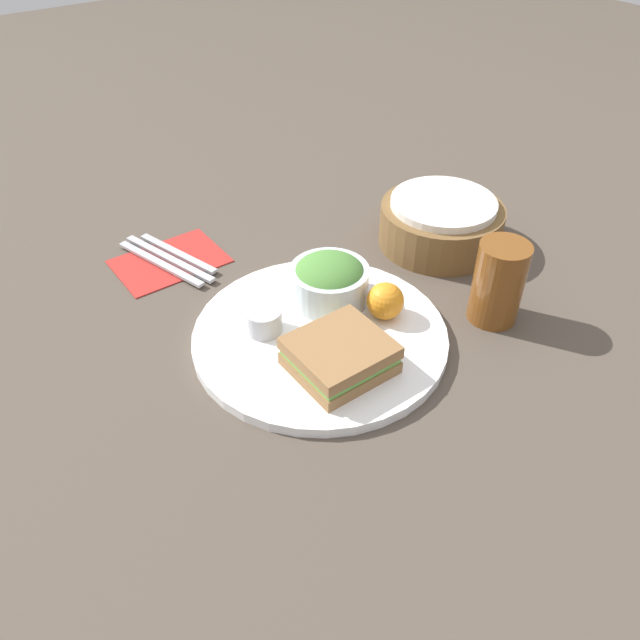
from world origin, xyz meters
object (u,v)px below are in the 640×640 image
at_px(bread_basket, 441,223).
at_px(fork, 160,263).
at_px(dressing_cup, 264,320).
at_px(salad_bowl, 329,280).
at_px(plate, 320,336).
at_px(spoon, 178,253).
at_px(knife, 169,258).
at_px(drink_glass, 498,283).
at_px(sandwich, 340,355).

relative_size(bread_basket, fork, 1.06).
relative_size(dressing_cup, fork, 0.26).
bearing_deg(salad_bowl, plate, -46.35).
bearing_deg(spoon, knife, 90.00).
bearing_deg(drink_glass, dressing_cup, -117.84).
bearing_deg(plate, fork, -160.89).
distance_m(drink_glass, knife, 0.50).
height_order(dressing_cup, drink_glass, drink_glass).
height_order(sandwich, bread_basket, bread_basket).
height_order(bread_basket, spoon, bread_basket).
bearing_deg(knife, spoon, -90.00).
xyz_separation_m(bread_basket, spoon, (-0.22, -0.36, -0.03)).
distance_m(sandwich, drink_glass, 0.25).
bearing_deg(sandwich, salad_bowl, 148.30).
xyz_separation_m(dressing_cup, drink_glass, (0.15, 0.28, 0.03)).
relative_size(fork, spoon, 1.11).
relative_size(drink_glass, knife, 0.60).
relative_size(plate, fork, 1.84).
xyz_separation_m(salad_bowl, dressing_cup, (0.00, -0.11, -0.02)).
bearing_deg(fork, knife, -90.00).
xyz_separation_m(drink_glass, spoon, (-0.40, -0.29, -0.05)).
bearing_deg(dressing_cup, knife, -174.51).
bearing_deg(bread_basket, plate, -75.13).
xyz_separation_m(plate, sandwich, (0.07, -0.02, 0.03)).
xyz_separation_m(salad_bowl, bread_basket, (-0.03, 0.24, -0.01)).
bearing_deg(dressing_cup, fork, -170.30).
xyz_separation_m(bread_basket, knife, (-0.21, -0.38, -0.03)).
height_order(salad_bowl, fork, salad_bowl).
bearing_deg(fork, drink_glass, -155.91).
distance_m(plate, drink_glass, 0.25).
relative_size(bread_basket, knife, 1.01).
height_order(sandwich, fork, sandwich).
xyz_separation_m(sandwich, spoon, (-0.36, -0.04, -0.03)).
height_order(sandwich, salad_bowl, salad_bowl).
bearing_deg(dressing_cup, salad_bowl, 92.31).
height_order(dressing_cup, spoon, dressing_cup).
relative_size(salad_bowl, fork, 0.60).
height_order(dressing_cup, bread_basket, bread_basket).
bearing_deg(plate, dressing_cup, -128.78).
bearing_deg(bread_basket, drink_glass, -22.60).
xyz_separation_m(knife, spoon, (-0.00, 0.02, 0.00)).
xyz_separation_m(plate, drink_glass, (0.10, 0.22, 0.05)).
bearing_deg(fork, dressing_cup, 174.01).
height_order(plate, sandwich, sandwich).
bearing_deg(dressing_cup, bread_basket, 95.24).
relative_size(knife, spoon, 1.17).
height_order(sandwich, dressing_cup, sandwich).
distance_m(dressing_cup, bread_basket, 0.36).
relative_size(salad_bowl, drink_glass, 0.95).
relative_size(dressing_cup, spoon, 0.29).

